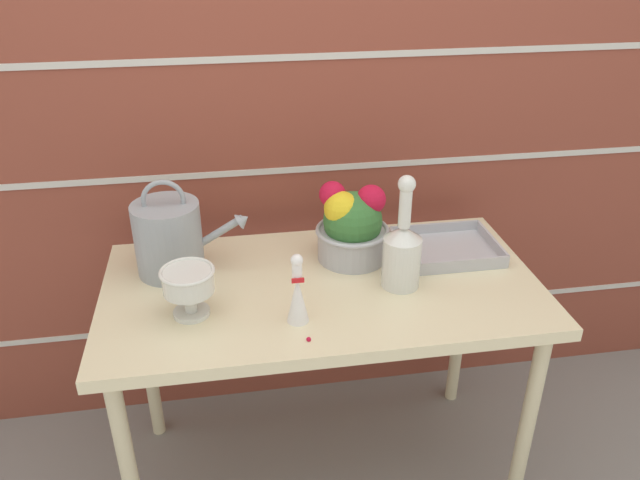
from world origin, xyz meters
name	(u,v)px	position (x,y,z in m)	size (l,w,h in m)	color
ground_plane	(322,468)	(0.00, 0.00, 0.00)	(12.00, 12.00, 0.00)	gray
brick_wall	(298,112)	(0.00, 0.46, 1.10)	(3.60, 0.08, 2.20)	brown
patio_table	(322,305)	(0.00, 0.00, 0.66)	(1.22, 0.65, 0.74)	beige
watering_can	(169,237)	(-0.42, 0.14, 0.85)	(0.34, 0.19, 0.29)	#93999E
crystal_pedestal_bowl	(188,284)	(-0.36, -0.10, 0.83)	(0.14, 0.14, 0.13)	silver
flower_planter	(352,226)	(0.11, 0.13, 0.85)	(0.22, 0.22, 0.24)	#ADADB2
glass_decanter	(402,251)	(0.21, -0.04, 0.85)	(0.11, 0.11, 0.33)	silver
figurine_vase	(298,294)	(-0.09, -0.17, 0.82)	(0.06, 0.06, 0.19)	white
wire_tray	(446,249)	(0.41, 0.11, 0.75)	(0.30, 0.25, 0.04)	#B7B7BC
fallen_petal	(309,339)	(-0.08, -0.26, 0.74)	(0.01, 0.01, 0.01)	red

